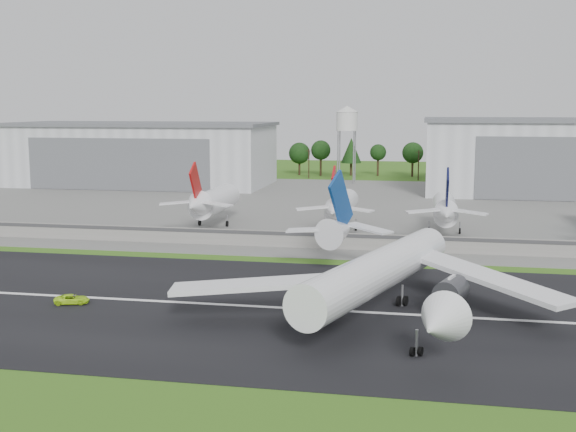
% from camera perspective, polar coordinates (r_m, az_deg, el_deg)
% --- Properties ---
extents(ground, '(600.00, 600.00, 0.00)m').
position_cam_1_polar(ground, '(97.57, -4.55, -8.73)').
color(ground, '#286217').
rests_on(ground, ground).
extents(runway, '(320.00, 60.00, 0.10)m').
position_cam_1_polar(runway, '(106.82, -3.12, -7.14)').
color(runway, black).
rests_on(runway, ground).
extents(runway_centerline, '(220.00, 1.00, 0.02)m').
position_cam_1_polar(runway_centerline, '(106.80, -3.12, -7.11)').
color(runway_centerline, white).
rests_on(runway_centerline, runway).
extents(apron, '(320.00, 150.00, 0.10)m').
position_cam_1_polar(apron, '(213.17, 4.04, 0.80)').
color(apron, slate).
rests_on(apron, ground).
extents(blast_fence, '(240.00, 0.61, 3.50)m').
position_cam_1_polar(blast_fence, '(149.35, 1.05, -1.88)').
color(blast_fence, gray).
rests_on(blast_fence, ground).
extents(hangar_west, '(97.00, 44.00, 23.20)m').
position_cam_1_polar(hangar_west, '(275.98, -11.55, 4.85)').
color(hangar_west, silver).
rests_on(hangar_west, ground).
extents(water_tower, '(8.40, 8.40, 29.40)m').
position_cam_1_polar(water_tower, '(276.37, 4.68, 7.69)').
color(water_tower, '#99999E').
rests_on(water_tower, ground).
extents(utility_poles, '(230.00, 3.00, 12.00)m').
position_cam_1_polar(utility_poles, '(292.23, 5.92, 2.90)').
color(utility_poles, black).
rests_on(utility_poles, ground).
extents(treeline, '(320.00, 16.00, 22.00)m').
position_cam_1_polar(treeline, '(307.10, 6.17, 3.17)').
color(treeline, black).
rests_on(treeline, ground).
extents(main_airliner, '(54.33, 57.74, 18.17)m').
position_cam_1_polar(main_airliner, '(102.37, 7.18, -5.09)').
color(main_airliner, white).
rests_on(main_airliner, runway).
extents(ground_vehicle, '(5.52, 3.65, 1.41)m').
position_cam_1_polar(ground_vehicle, '(112.32, -16.71, -6.31)').
color(ground_vehicle, '#BAF01C').
rests_on(ground_vehicle, runway).
extents(parked_jet_red_a, '(7.36, 31.29, 16.87)m').
position_cam_1_polar(parked_jet_red_a, '(175.37, -6.08, 1.15)').
color(parked_jet_red_a, white).
rests_on(parked_jet_red_a, ground).
extents(parked_jet_red_b, '(7.36, 31.29, 16.51)m').
position_cam_1_polar(parked_jet_red_b, '(168.94, 4.19, 0.78)').
color(parked_jet_red_b, white).
rests_on(parked_jet_red_b, ground).
extents(parked_jet_navy, '(7.36, 31.29, 16.52)m').
position_cam_1_polar(parked_jet_navy, '(167.89, 12.30, 0.55)').
color(parked_jet_navy, white).
rests_on(parked_jet_navy, ground).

